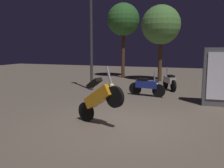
{
  "coord_description": "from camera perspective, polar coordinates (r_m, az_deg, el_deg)",
  "views": [
    {
      "loc": [
        1.97,
        -6.5,
        2.12
      ],
      "look_at": [
        -0.59,
        0.7,
        1.0
      ],
      "focal_mm": 40.65,
      "sensor_mm": 36.0,
      "label": 1
    }
  ],
  "objects": [
    {
      "name": "tree_right_bg",
      "position": [
        17.71,
        2.55,
        14.19
      ],
      "size": [
        2.19,
        2.19,
        5.06
      ],
      "color": "#4C331E",
      "rests_on": "ground_plane"
    },
    {
      "name": "motorcycle_blue_parked_left",
      "position": [
        11.08,
        7.79,
        -0.46
      ],
      "size": [
        1.65,
        0.48,
        1.11
      ],
      "rotation": [
        0.0,
        0.0,
        6.09
      ],
      "color": "black",
      "rests_on": "ground_plane"
    },
    {
      "name": "motorcycle_white_parked_right",
      "position": [
        12.87,
        12.8,
        0.64
      ],
      "size": [
        0.84,
        1.53,
        1.11
      ],
      "rotation": [
        0.0,
        0.0,
        2.04
      ],
      "color": "black",
      "rests_on": "ground_plane"
    },
    {
      "name": "streetlamp_near",
      "position": [
        12.47,
        -4.73,
        13.03
      ],
      "size": [
        0.36,
        0.36,
        4.94
      ],
      "color": "#38383D",
      "rests_on": "ground_plane"
    },
    {
      "name": "tree_left_bg",
      "position": [
        15.95,
        10.96,
        12.87
      ],
      "size": [
        2.36,
        2.36,
        4.62
      ],
      "color": "#4C331E",
      "rests_on": "ground_plane"
    },
    {
      "name": "motorcycle_orange_foreground",
      "position": [
        6.85,
        -2.85,
        -3.26
      ],
      "size": [
        1.57,
        0.73,
        1.63
      ],
      "rotation": [
        0.0,
        0.0,
        -0.4
      ],
      "color": "black",
      "rests_on": "ground_plane"
    },
    {
      "name": "ground_plane",
      "position": [
        7.11,
        2.65,
        -9.01
      ],
      "size": [
        40.0,
        40.0,
        0.0
      ],
      "primitive_type": "plane",
      "color": "#756656"
    }
  ]
}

